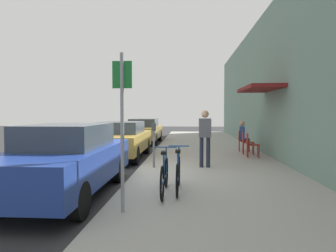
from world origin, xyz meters
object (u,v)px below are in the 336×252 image
Objects in this scene: bicycle_0 at (178,174)px; cafe_chair_1 at (246,141)px; parked_car_1 at (121,139)px; street_sign at (122,120)px; parking_meter at (154,142)px; bicycle_1 at (164,176)px; parked_car_2 at (144,130)px; cafe_chair_2 at (242,139)px; parked_car_0 at (65,159)px; pedestrian_standing at (205,134)px; cafe_chair_0 at (251,144)px; seated_patron_2 at (243,135)px.

cafe_chair_1 is at bearing 66.83° from bicycle_0.
street_sign is (1.50, -6.58, 0.91)m from parked_car_1.
parking_meter is 0.77× the size of bicycle_1.
cafe_chair_2 is (4.84, -4.39, -0.10)m from parked_car_2.
parking_meter reaches higher than bicycle_1.
parked_car_0 is at bearing -119.15° from parking_meter.
street_sign is 1.53× the size of pedestrian_standing.
parked_car_2 is 7.20m from cafe_chair_1.
cafe_chair_0 is (4.84, -0.25, -0.11)m from parked_car_1.
seated_patron_2 reaches higher than parked_car_1.
cafe_chair_2 is 4.34m from pedestrian_standing.
parking_meter is at bearing -174.71° from pedestrian_standing.
seated_patron_2 is (3.40, 8.15, -0.82)m from street_sign.
parked_car_1 reaches higher than bicycle_1.
street_sign is 1.52× the size of bicycle_1.
bicycle_0 is at bearing -116.80° from cafe_chair_0.
parking_meter reaches higher than cafe_chair_0.
parking_meter reaches higher than cafe_chair_1.
seated_patron_2 is at bearing 68.11° from bicycle_1.
street_sign is at bearing -116.91° from bicycle_1.
bicycle_1 is at bearing -107.63° from pedestrian_standing.
street_sign is 2.02× the size of seated_patron_2.
bicycle_0 is 1.33× the size of seated_patron_2.
parked_car_1 reaches higher than parked_car_2.
parked_car_0 is at bearing -129.33° from cafe_chair_1.
cafe_chair_1 is (2.74, 6.04, 0.14)m from bicycle_1.
parked_car_0 is at bearing -136.39° from pedestrian_standing.
bicycle_0 is 6.29m from cafe_chair_1.
street_sign is 1.52× the size of bicycle_0.
cafe_chair_2 is (4.84, 6.85, -0.15)m from parked_car_0.
parked_car_0 is 6.97m from cafe_chair_0.
seated_patron_2 is (4.90, -4.40, 0.09)m from parked_car_2.
cafe_chair_0 is (2.74, 5.15, 0.14)m from bicycle_1.
parked_car_1 reaches higher than bicycle_0.
parked_car_0 is 1.00× the size of parked_car_2.
bicycle_0 is at bearing -78.00° from parked_car_2.
bicycle_0 is (2.36, -11.12, -0.25)m from parked_car_2.
bicycle_0 reaches higher than cafe_chair_0.
parked_car_2 is 2.59× the size of pedestrian_standing.
street_sign is at bearing -41.01° from parked_car_0.
bicycle_0 is at bearing -72.99° from parking_meter.
cafe_chair_0 is at bearing -2.98° from parked_car_1.
cafe_chair_2 is at bearing 54.77° from parked_car_0.
seated_patron_2 reaches higher than parked_car_2.
seated_patron_2 is (4.90, 1.57, 0.08)m from parked_car_1.
street_sign reaches higher than seated_patron_2.
parked_car_2 is at bearing 100.44° from bicycle_1.
cafe_chair_0 is at bearing 62.17° from street_sign.
parking_meter is at bearing 60.85° from parked_car_0.
bicycle_1 is 7.52m from seated_patron_2.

